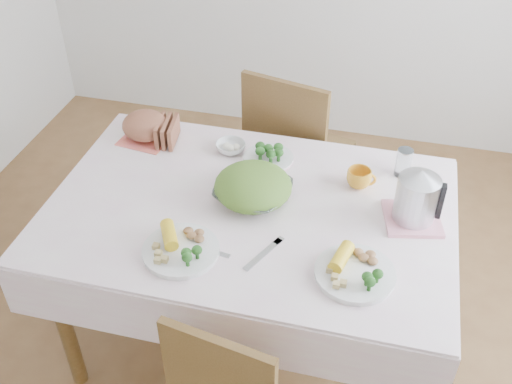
% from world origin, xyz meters
% --- Properties ---
extents(floor, '(3.60, 3.60, 0.00)m').
position_xyz_m(floor, '(0.00, 0.00, 0.00)').
color(floor, brown).
rests_on(floor, ground).
extents(dining_table, '(1.40, 0.90, 0.75)m').
position_xyz_m(dining_table, '(0.00, 0.00, 0.38)').
color(dining_table, brown).
rests_on(dining_table, floor).
extents(tablecloth, '(1.50, 1.00, 0.01)m').
position_xyz_m(tablecloth, '(0.00, 0.00, 0.76)').
color(tablecloth, white).
rests_on(tablecloth, dining_table).
extents(chair_far, '(0.53, 0.53, 0.97)m').
position_xyz_m(chair_far, '(0.05, 0.80, 0.47)').
color(chair_far, brown).
rests_on(chair_far, floor).
extents(salad_bowl, '(0.33, 0.33, 0.07)m').
position_xyz_m(salad_bowl, '(0.00, 0.04, 0.80)').
color(salad_bowl, white).
rests_on(salad_bowl, tablecloth).
extents(dinner_plate_left, '(0.30, 0.30, 0.02)m').
position_xyz_m(dinner_plate_left, '(-0.16, -0.29, 0.77)').
color(dinner_plate_left, white).
rests_on(dinner_plate_left, tablecloth).
extents(dinner_plate_right, '(0.37, 0.37, 0.02)m').
position_xyz_m(dinner_plate_right, '(0.42, -0.26, 0.77)').
color(dinner_plate_right, white).
rests_on(dinner_plate_right, tablecloth).
extents(broccoli_plate, '(0.26, 0.26, 0.02)m').
position_xyz_m(broccoli_plate, '(0.00, 0.31, 0.77)').
color(broccoli_plate, beige).
rests_on(broccoli_plate, tablecloth).
extents(napkin, '(0.23, 0.23, 0.00)m').
position_xyz_m(napkin, '(-0.55, 0.34, 0.76)').
color(napkin, '#F87161').
rests_on(napkin, tablecloth).
extents(bread_loaf, '(0.24, 0.23, 0.12)m').
position_xyz_m(bread_loaf, '(-0.55, 0.34, 0.82)').
color(bread_loaf, brown).
rests_on(bread_loaf, napkin).
extents(fruit_bowl, '(0.16, 0.16, 0.04)m').
position_xyz_m(fruit_bowl, '(-0.17, 0.33, 0.78)').
color(fruit_bowl, white).
rests_on(fruit_bowl, tablecloth).
extents(yellow_mug, '(0.12, 0.12, 0.08)m').
position_xyz_m(yellow_mug, '(0.38, 0.22, 0.80)').
color(yellow_mug, gold).
rests_on(yellow_mug, tablecloth).
extents(glass_tumbler, '(0.06, 0.06, 0.12)m').
position_xyz_m(glass_tumbler, '(0.54, 0.34, 0.83)').
color(glass_tumbler, white).
rests_on(glass_tumbler, tablecloth).
extents(pink_tray, '(0.23, 0.23, 0.02)m').
position_xyz_m(pink_tray, '(0.59, 0.07, 0.77)').
color(pink_tray, pink).
rests_on(pink_tray, tablecloth).
extents(electric_kettle, '(0.18, 0.18, 0.21)m').
position_xyz_m(electric_kettle, '(0.59, 0.07, 0.88)').
color(electric_kettle, '#B2B5BA').
rests_on(electric_kettle, pink_tray).
extents(fork_right, '(0.10, 0.18, 0.00)m').
position_xyz_m(fork_right, '(0.11, -0.23, 0.76)').
color(fork_right, silver).
rests_on(fork_right, tablecloth).
extents(knife, '(0.17, 0.05, 0.00)m').
position_xyz_m(knife, '(-0.08, -0.26, 0.76)').
color(knife, silver).
rests_on(knife, tablecloth).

